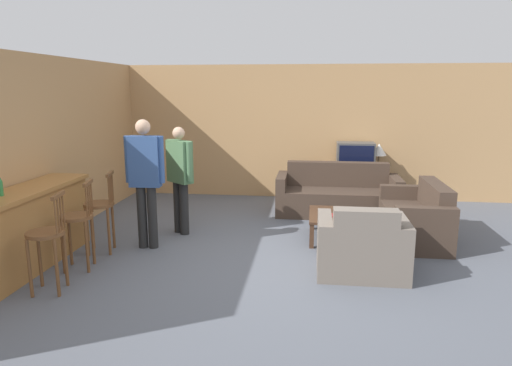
# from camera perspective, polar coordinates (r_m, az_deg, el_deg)

# --- Properties ---
(ground_plane) EXTENTS (24.00, 24.00, 0.00)m
(ground_plane) POSITION_cam_1_polar(r_m,az_deg,el_deg) (5.77, 0.60, -10.05)
(ground_plane) COLOR #565B66
(wall_back) EXTENTS (9.40, 0.08, 2.60)m
(wall_back) POSITION_cam_1_polar(r_m,az_deg,el_deg) (9.07, 3.25, 6.38)
(wall_back) COLOR tan
(wall_back) RESTS_ON ground_plane
(wall_left) EXTENTS (0.08, 8.69, 2.60)m
(wall_left) POSITION_cam_1_polar(r_m,az_deg,el_deg) (7.67, -21.92, 4.59)
(wall_left) COLOR tan
(wall_left) RESTS_ON ground_plane
(bar_counter) EXTENTS (0.55, 2.08, 0.97)m
(bar_counter) POSITION_cam_1_polar(r_m,az_deg,el_deg) (6.16, -26.56, -5.08)
(bar_counter) COLOR #A87038
(bar_counter) RESTS_ON ground_plane
(bar_chair_near) EXTENTS (0.46, 0.46, 1.08)m
(bar_chair_near) POSITION_cam_1_polar(r_m,az_deg,el_deg) (5.31, -24.63, -6.54)
(bar_chair_near) COLOR brown
(bar_chair_near) RESTS_ON ground_plane
(bar_chair_mid) EXTENTS (0.46, 0.46, 1.08)m
(bar_chair_mid) POSITION_cam_1_polar(r_m,az_deg,el_deg) (5.84, -21.37, -4.67)
(bar_chair_mid) COLOR brown
(bar_chair_mid) RESTS_ON ground_plane
(bar_chair_far) EXTENTS (0.47, 0.47, 1.08)m
(bar_chair_far) POSITION_cam_1_polar(r_m,az_deg,el_deg) (6.34, -18.88, -3.23)
(bar_chair_far) COLOR brown
(bar_chair_far) RESTS_ON ground_plane
(couch_far) EXTENTS (2.09, 0.84, 0.87)m
(couch_far) POSITION_cam_1_polar(r_m,az_deg,el_deg) (8.03, 10.13, -1.62)
(couch_far) COLOR #423328
(couch_far) RESTS_ON ground_plane
(armchair_near) EXTENTS (1.03, 0.80, 0.85)m
(armchair_near) POSITION_cam_1_polar(r_m,az_deg,el_deg) (5.51, 13.10, -7.94)
(armchair_near) COLOR #70665B
(armchair_near) RESTS_ON ground_plane
(loveseat_right) EXTENTS (0.78, 1.51, 0.84)m
(loveseat_right) POSITION_cam_1_polar(r_m,az_deg,el_deg) (6.94, 19.44, -4.26)
(loveseat_right) COLOR #423328
(loveseat_right) RESTS_ON ground_plane
(coffee_table) EXTENTS (0.58, 0.94, 0.37)m
(coffee_table) POSITION_cam_1_polar(r_m,az_deg,el_deg) (6.67, 9.19, -4.28)
(coffee_table) COLOR #472D1E
(coffee_table) RESTS_ON ground_plane
(tv_unit) EXTENTS (1.18, 0.47, 0.65)m
(tv_unit) POSITION_cam_1_polar(r_m,az_deg,el_deg) (8.92, 12.16, -0.31)
(tv_unit) COLOR #513823
(tv_unit) RESTS_ON ground_plane
(tv) EXTENTS (0.70, 0.41, 0.50)m
(tv) POSITION_cam_1_polar(r_m,az_deg,el_deg) (8.82, 12.32, 3.35)
(tv) COLOR #4C4C4C
(tv) RESTS_ON tv_unit
(bottle) EXTENTS (0.06, 0.06, 0.25)m
(bottle) POSITION_cam_1_polar(r_m,az_deg,el_deg) (5.77, -29.39, -0.29)
(bottle) COLOR #2D7F3D
(bottle) RESTS_ON bar_counter
(book_on_table) EXTENTS (0.24, 0.20, 0.02)m
(book_on_table) POSITION_cam_1_polar(r_m,az_deg,el_deg) (6.56, 9.50, -3.99)
(book_on_table) COLOR maroon
(book_on_table) RESTS_ON coffee_table
(table_lamp) EXTENTS (0.28, 0.28, 0.49)m
(table_lamp) POSITION_cam_1_polar(r_m,az_deg,el_deg) (8.86, 15.12, 3.98)
(table_lamp) COLOR brown
(table_lamp) RESTS_ON tv_unit
(person_by_window) EXTENTS (0.46, 0.41, 1.60)m
(person_by_window) POSITION_cam_1_polar(r_m,az_deg,el_deg) (6.81, -9.48, 1.08)
(person_by_window) COLOR black
(person_by_window) RESTS_ON ground_plane
(person_by_counter) EXTENTS (0.53, 0.20, 1.75)m
(person_by_counter) POSITION_cam_1_polar(r_m,az_deg,el_deg) (6.24, -13.68, 0.87)
(person_by_counter) COLOR black
(person_by_counter) RESTS_ON ground_plane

